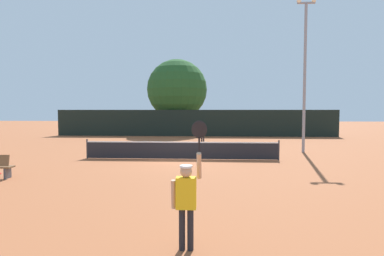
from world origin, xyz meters
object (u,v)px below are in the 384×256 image
Objects in this scene: tennis_ball at (231,154)px; parked_car_near at (178,126)px; player_serving at (187,194)px; large_tree at (177,90)px; light_pole at (305,67)px; player_receiving at (203,131)px.

tennis_ball is 0.02× the size of parked_car_near.
large_tree is (-3.30, 28.80, 3.95)m from player_serving.
tennis_ball is at bearing -163.09° from light_pole.
large_tree reaches higher than tennis_ball.
player_receiving is 7.58m from tennis_ball.
parked_car_near is at bearing -74.71° from player_receiving.
parked_car_near reaches higher than tennis_ball.
player_receiving is at bearing -76.31° from parked_car_near.
large_tree is at bearing 123.12° from light_pole.
player_receiving is 10.29m from large_tree.
light_pole is 2.25× the size of parked_car_near.
player_serving is at bearing 90.52° from player_receiving.
player_serving is 0.26× the size of light_pole.
light_pole reaches higher than parked_car_near.
player_serving is 19.89m from player_receiving.
player_receiving reaches higher than tennis_ball.
tennis_ball is at bearing -72.93° from large_tree.
player_receiving is at bearing 104.32° from tennis_ball.
light_pole is (4.67, 1.42, 5.34)m from tennis_ball.
parked_car_near is (-3.54, 32.16, -0.30)m from player_serving.
parked_car_near is at bearing 104.93° from tennis_ball.
player_receiving is 12.73m from parked_car_near.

